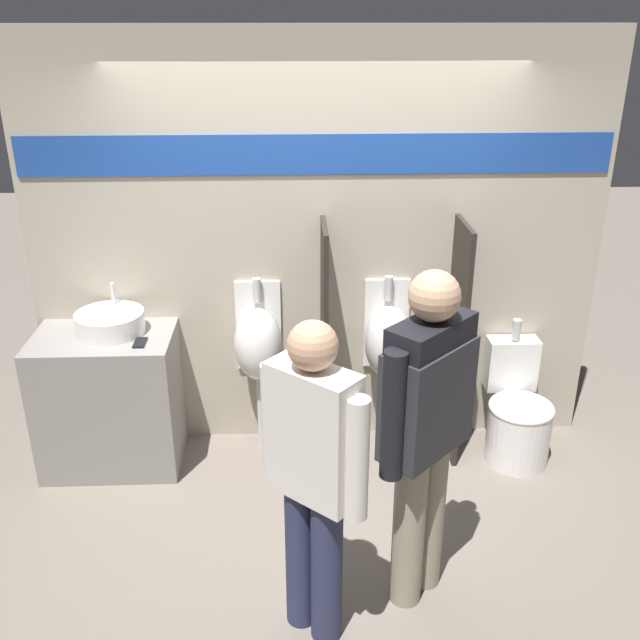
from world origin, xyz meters
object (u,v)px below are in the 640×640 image
object	(u,v)px
sink_basin	(110,323)
person_in_vest	(426,420)
cell_phone	(140,343)
toilet	(517,417)
urinal_near_counter	(258,344)
urinal_far	(388,341)
person_with_lanyard	(313,473)

from	to	relation	value
sink_basin	person_in_vest	bearing A→B (deg)	-36.38
cell_phone	toilet	world-z (taller)	cell_phone
urinal_near_counter	toilet	xyz separation A→B (m)	(1.70, -0.19, -0.48)
urinal_near_counter	urinal_far	world-z (taller)	same
sink_basin	person_in_vest	xyz separation A→B (m)	(1.75, -1.29, 0.04)
urinal_far	person_in_vest	world-z (taller)	person_in_vest
cell_phone	urinal_near_counter	size ratio (longest dim) A/B	0.12
toilet	person_in_vest	bearing A→B (deg)	-126.03
sink_basin	person_in_vest	world-z (taller)	person_in_vest
urinal_far	person_with_lanyard	xyz separation A→B (m)	(-0.55, -1.60, 0.12)
sink_basin	cell_phone	bearing A→B (deg)	-38.99
urinal_far	person_with_lanyard	distance (m)	1.69
urinal_far	person_with_lanyard	bearing A→B (deg)	-108.86
person_with_lanyard	cell_phone	bearing A→B (deg)	-11.82
urinal_far	toilet	bearing A→B (deg)	-12.30
person_in_vest	sink_basin	bearing A→B (deg)	99.21
urinal_far	sink_basin	bearing A→B (deg)	-177.15
urinal_near_counter	urinal_far	size ratio (longest dim) A/B	1.00
cell_phone	person_with_lanyard	xyz separation A→B (m)	(1.01, -1.34, -0.02)
sink_basin	urinal_far	world-z (taller)	urinal_far
urinal_near_counter	person_with_lanyard	bearing A→B (deg)	-79.15
sink_basin	person_with_lanyard	distance (m)	1.94
toilet	person_in_vest	distance (m)	1.64
sink_basin	cell_phone	size ratio (longest dim) A/B	3.03
urinal_near_counter	toilet	size ratio (longest dim) A/B	1.33
cell_phone	urinal_near_counter	xyz separation A→B (m)	(0.70, 0.26, -0.14)
urinal_near_counter	person_in_vest	world-z (taller)	person_in_vest
cell_phone	toilet	bearing A→B (deg)	1.74
cell_phone	urinal_far	bearing A→B (deg)	9.46
person_in_vest	person_with_lanyard	distance (m)	0.59
urinal_near_counter	toilet	bearing A→B (deg)	-6.22
sink_basin	person_with_lanyard	world-z (taller)	person_with_lanyard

